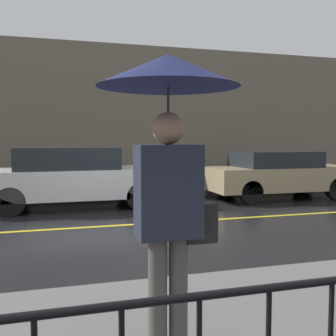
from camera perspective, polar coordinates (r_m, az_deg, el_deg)
ground_plane at (r=8.06m, az=-6.19°, el=-8.24°), size 80.00×80.00×0.00m
sidewalk_far at (r=12.45m, az=-9.76°, el=-3.52°), size 28.00×2.06×0.14m
lane_marking at (r=8.06m, az=-6.19°, el=-8.21°), size 25.20×0.12×0.01m
building_storefront at (r=13.53m, az=-10.44°, el=7.23°), size 28.00×0.30×4.93m
pedestrian at (r=2.88m, az=0.12°, el=6.51°), size 1.04×1.04×2.20m
car_white at (r=10.22m, az=-13.53°, el=-1.25°), size 4.77×1.76×1.53m
car_tan at (r=12.00m, az=15.72°, el=-0.81°), size 4.35×1.80×1.38m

